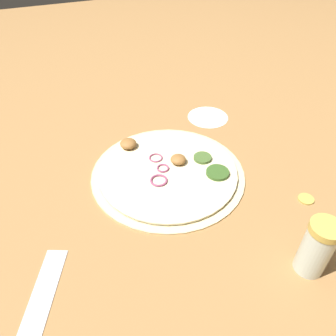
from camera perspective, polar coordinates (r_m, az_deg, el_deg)
ground_plane at (r=0.73m, az=0.00°, el=-1.03°), size 3.00×3.00×0.00m
pizza at (r=0.72m, az=0.01°, el=-0.53°), size 0.34×0.34×0.03m
spice_jar at (r=0.58m, az=24.51°, el=-12.51°), size 0.05×0.05×0.11m
loose_cap at (r=0.72m, az=22.95°, el=-4.89°), size 0.03×0.03×0.01m
flour_patch at (r=0.92m, az=6.95°, el=8.81°), size 0.11×0.11×0.00m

